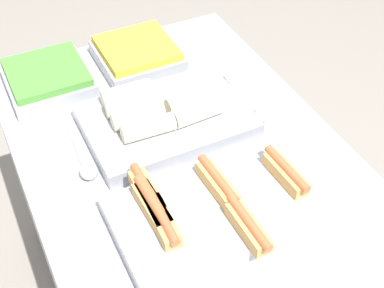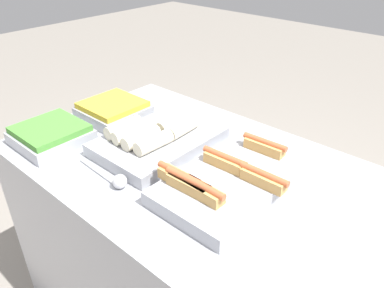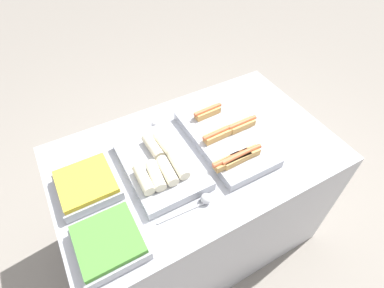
# 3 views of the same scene
# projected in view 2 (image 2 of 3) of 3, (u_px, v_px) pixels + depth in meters

# --- Properties ---
(counter) EXTENTS (1.42, 0.87, 0.87)m
(counter) POSITION_uv_depth(u_px,v_px,m) (196.00, 252.00, 1.56)
(counter) COLOR #A8AAB2
(counter) RESTS_ON ground_plane
(tray_hotdogs) EXTENTS (0.36, 0.56, 0.10)m
(tray_hotdogs) POSITION_uv_depth(u_px,v_px,m) (233.00, 177.00, 1.22)
(tray_hotdogs) COLOR #A8AAB2
(tray_hotdogs) RESTS_ON counter
(tray_wraps) EXTENTS (0.32, 0.47, 0.10)m
(tray_wraps) POSITION_uv_depth(u_px,v_px,m) (157.00, 139.00, 1.43)
(tray_wraps) COLOR #A8AAB2
(tray_wraps) RESTS_ON counter
(tray_side_front) EXTENTS (0.26, 0.26, 0.07)m
(tray_side_front) POSITION_uv_depth(u_px,v_px,m) (51.00, 135.00, 1.46)
(tray_side_front) COLOR #A8AAB2
(tray_side_front) RESTS_ON counter
(tray_side_back) EXTENTS (0.26, 0.26, 0.07)m
(tray_side_back) POSITION_uv_depth(u_px,v_px,m) (113.00, 110.00, 1.66)
(tray_side_back) COLOR #A8AAB2
(tray_side_back) RESTS_ON counter
(serving_spoon_near) EXTENTS (0.26, 0.05, 0.05)m
(serving_spoon_near) POSITION_uv_depth(u_px,v_px,m) (116.00, 180.00, 1.23)
(serving_spoon_near) COLOR silver
(serving_spoon_near) RESTS_ON counter
(serving_spoon_far) EXTENTS (0.26, 0.05, 0.05)m
(serving_spoon_far) POSITION_uv_depth(u_px,v_px,m) (217.00, 124.00, 1.57)
(serving_spoon_far) COLOR silver
(serving_spoon_far) RESTS_ON counter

